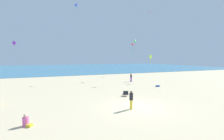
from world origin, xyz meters
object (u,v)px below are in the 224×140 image
Objects in this scene: person_4 at (26,122)px; beach_chair_far_left at (125,94)px; kite_blue at (77,4)px; kite_lime at (150,57)px; cooler_box at (158,86)px; kite_red at (133,44)px; kite_green at (135,40)px; kite_purple at (14,43)px; person_3 at (131,77)px; kite_pink at (149,12)px; person_0 at (131,99)px.

beach_chair_far_left is at bearing 63.07° from person_4.
kite_lime is at bearing -56.16° from kite_blue.
kite_blue is (-9.61, 14.34, 11.61)m from kite_lime.
kite_red is (-1.58, 4.30, 5.96)m from cooler_box.
person_4 is 0.47× the size of kite_green.
kite_purple is 0.90× the size of kite_blue.
kite_pink reaches higher than person_3.
person_3 is at bearing -122.60° from kite_green.
kite_green reaches higher than person_4.
kite_purple reaches higher than person_0.
person_0 is at bearing -127.49° from kite_pink.
kite_purple is at bearing 137.00° from kite_red.
person_0 reaches higher than cooler_box.
kite_purple reaches higher than cooler_box.
kite_lime is 12.74m from kite_pink.
person_0 reaches higher than person_3.
kite_pink is at bearing -74.47° from kite_green.
person_3 is at bearing 104.09° from cooler_box.
beach_chair_far_left is 0.41× the size of kite_lime.
person_0 is 1.97× the size of person_4.
person_3 is 0.93× the size of kite_blue.
kite_green is (13.07, 22.46, 7.24)m from person_0.
person_3 is 0.81× the size of kite_red.
kite_purple is at bearing 133.14° from cooler_box.
kite_green is (-1.11, 3.98, -5.61)m from kite_pink.
kite_red reaches higher than kite_lime.
person_0 reaches higher than person_4.
beach_chair_far_left is at bearing -60.89° from kite_purple.
kite_lime is 1.09× the size of kite_red.
beach_chair_far_left is at bearing -153.07° from cooler_box.
person_4 is at bearing -79.01° from kite_purple.
kite_pink is at bearing 57.65° from kite_lime.
cooler_box is at bearing -66.62° from kite_blue.
kite_purple is (-5.85, 30.12, 6.94)m from person_4.
kite_pink is at bearing 77.75° from person_4.
cooler_box is 0.88× the size of person_4.
kite_red reaches higher than cooler_box.
person_4 is at bearing -138.25° from kite_pink.
kite_red is at bearing 110.19° from cooler_box.
beach_chair_far_left is 7.45m from cooler_box.
person_3 is 13.85m from kite_green.
kite_red is (-0.25, -1.01, 5.28)m from person_3.
kite_purple is 16.03m from kite_blue.
person_3 is 5.38m from kite_red.
kite_lime is (16.77, 11.87, 3.85)m from person_4.
kite_lime is 12.25m from kite_green.
person_3 is 21.00m from kite_blue.
beach_chair_far_left is at bearing -131.09° from kite_pink.
kite_blue reaches higher than kite_green.
cooler_box is 18.66m from kite_pink.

